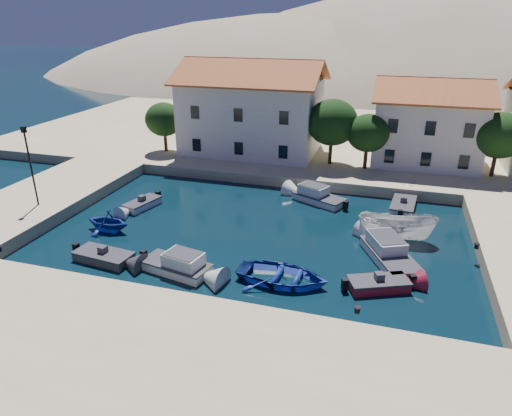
# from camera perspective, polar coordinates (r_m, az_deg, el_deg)

# --- Properties ---
(ground) EXTENTS (400.00, 400.00, 0.00)m
(ground) POSITION_cam_1_polar(r_m,az_deg,el_deg) (25.52, -6.46, -12.63)
(ground) COLOR black
(ground) RESTS_ON ground
(quay_south) EXTENTS (52.00, 12.00, 1.00)m
(quay_south) POSITION_cam_1_polar(r_m,az_deg,el_deg) (21.11, -13.25, -20.38)
(quay_south) COLOR tan
(quay_south) RESTS_ON ground
(quay_west) EXTENTS (8.00, 20.00, 1.00)m
(quay_west) POSITION_cam_1_polar(r_m,az_deg,el_deg) (42.49, -25.21, 0.99)
(quay_west) COLOR tan
(quay_west) RESTS_ON ground
(quay_north) EXTENTS (80.00, 36.00, 1.00)m
(quay_north) POSITION_cam_1_polar(r_m,az_deg,el_deg) (59.08, 9.96, 8.56)
(quay_north) COLOR tan
(quay_north) RESTS_ON ground
(hills) EXTENTS (254.00, 176.00, 99.00)m
(hills) POSITION_cam_1_polar(r_m,az_deg,el_deg) (148.07, 20.99, 6.40)
(hills) COLOR gray
(hills) RESTS_ON ground
(building_left) EXTENTS (14.70, 9.45, 9.70)m
(building_left) POSITION_cam_1_polar(r_m,az_deg,el_deg) (49.96, -0.53, 12.69)
(building_left) COLOR beige
(building_left) RESTS_ON quay_north
(building_mid) EXTENTS (10.50, 8.40, 8.30)m
(building_mid) POSITION_cam_1_polar(r_m,az_deg,el_deg) (49.00, 20.73, 10.19)
(building_mid) COLOR beige
(building_mid) RESTS_ON quay_north
(trees) EXTENTS (37.30, 5.30, 6.45)m
(trees) POSITION_cam_1_polar(r_m,az_deg,el_deg) (45.68, 11.38, 9.88)
(trees) COLOR #382314
(trees) RESTS_ON quay_north
(lamppost) EXTENTS (0.35, 0.25, 6.22)m
(lamppost) POSITION_cam_1_polar(r_m,az_deg,el_deg) (38.86, -26.47, 5.52)
(lamppost) COLOR black
(lamppost) RESTS_ON quay_west
(bollards) EXTENTS (29.36, 9.56, 0.30)m
(bollards) POSITION_cam_1_polar(r_m,az_deg,el_deg) (27.20, 2.12, -7.18)
(bollards) COLOR black
(bollards) RESTS_ON ground
(motorboat_grey_sw) EXTENTS (4.04, 2.12, 1.25)m
(motorboat_grey_sw) POSITION_cam_1_polar(r_m,az_deg,el_deg) (31.47, -18.49, -5.80)
(motorboat_grey_sw) COLOR #37363C
(motorboat_grey_sw) RESTS_ON ground
(cabin_cruiser_south) EXTENTS (4.73, 2.74, 1.60)m
(cabin_cruiser_south) POSITION_cam_1_polar(r_m,az_deg,el_deg) (29.03, -9.97, -6.99)
(cabin_cruiser_south) COLOR silver
(cabin_cruiser_south) RESTS_ON ground
(rowboat_south) EXTENTS (5.69, 4.18, 1.14)m
(rowboat_south) POSITION_cam_1_polar(r_m,az_deg,el_deg) (27.84, 3.30, -9.19)
(rowboat_south) COLOR navy
(rowboat_south) RESTS_ON ground
(motorboat_red_se) EXTENTS (3.81, 2.83, 1.25)m
(motorboat_red_se) POSITION_cam_1_polar(r_m,az_deg,el_deg) (27.95, 15.06, -9.19)
(motorboat_red_se) COLOR maroon
(motorboat_red_se) RESTS_ON ground
(cabin_cruiser_east) EXTENTS (4.26, 5.73, 1.60)m
(cabin_cruiser_east) POSITION_cam_1_polar(r_m,az_deg,el_deg) (31.00, 16.40, -5.60)
(cabin_cruiser_east) COLOR silver
(cabin_cruiser_east) RESTS_ON ground
(boat_east) EXTENTS (5.52, 2.24, 2.11)m
(boat_east) POSITION_cam_1_polar(r_m,az_deg,el_deg) (34.30, 17.03, -3.71)
(boat_east) COLOR silver
(boat_east) RESTS_ON ground
(motorboat_white_ne) EXTENTS (2.22, 4.09, 1.25)m
(motorboat_white_ne) POSITION_cam_1_polar(r_m,az_deg,el_deg) (39.63, 17.91, 0.29)
(motorboat_white_ne) COLOR silver
(motorboat_white_ne) RESTS_ON ground
(rowboat_west) EXTENTS (3.60, 3.15, 1.82)m
(rowboat_west) POSITION_cam_1_polar(r_m,az_deg,el_deg) (35.82, -17.92, -2.66)
(rowboat_west) COLOR navy
(rowboat_west) RESTS_ON ground
(motorboat_white_west) EXTENTS (2.25, 3.59, 1.25)m
(motorboat_white_west) POSITION_cam_1_polar(r_m,az_deg,el_deg) (39.17, -14.01, 0.48)
(motorboat_white_west) COLOR silver
(motorboat_white_west) RESTS_ON ground
(cabin_cruiser_north) EXTENTS (4.89, 3.66, 1.60)m
(cabin_cruiser_north) POSITION_cam_1_polar(r_m,az_deg,el_deg) (39.38, 7.88, 1.37)
(cabin_cruiser_north) COLOR silver
(cabin_cruiser_north) RESTS_ON ground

